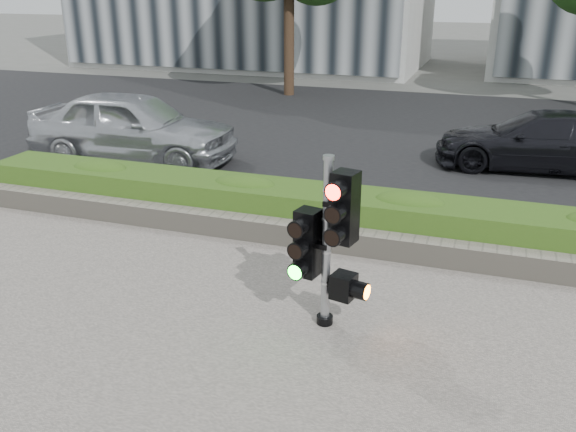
{
  "coord_description": "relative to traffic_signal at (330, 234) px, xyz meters",
  "views": [
    {
      "loc": [
        2.57,
        -6.25,
        3.79
      ],
      "look_at": [
        0.22,
        0.6,
        1.0
      ],
      "focal_mm": 38.0,
      "sensor_mm": 36.0,
      "label": 1
    }
  ],
  "objects": [
    {
      "name": "traffic_signal",
      "position": [
        0.0,
        0.0,
        0.0
      ],
      "size": [
        0.74,
        0.59,
        2.04
      ],
      "rotation": [
        0.0,
        0.0,
        -0.22
      ],
      "color": "black",
      "rests_on": "sidewalk"
    },
    {
      "name": "curb",
      "position": [
        -0.98,
        3.32,
        -1.1
      ],
      "size": [
        60.0,
        0.25,
        0.12
      ],
      "primitive_type": "cube",
      "color": "gray",
      "rests_on": "ground"
    },
    {
      "name": "road",
      "position": [
        -0.98,
        10.17,
        -1.15
      ],
      "size": [
        60.0,
        13.0,
        0.02
      ],
      "primitive_type": "cube",
      "color": "black",
      "rests_on": "ground"
    },
    {
      "name": "ground",
      "position": [
        -0.98,
        0.17,
        -1.16
      ],
      "size": [
        120.0,
        120.0,
        0.0
      ],
      "primitive_type": "plane",
      "color": "#51514C",
      "rests_on": "ground"
    },
    {
      "name": "hedge",
      "position": [
        -0.98,
        2.72,
        -0.79
      ],
      "size": [
        12.0,
        1.0,
        0.68
      ],
      "primitive_type": "cube",
      "color": "#5D902C",
      "rests_on": "sidewalk"
    },
    {
      "name": "stone_wall",
      "position": [
        -0.98,
        2.07,
        -0.96
      ],
      "size": [
        12.0,
        0.32,
        0.34
      ],
      "primitive_type": "cube",
      "color": "gray",
      "rests_on": "sidewalk"
    },
    {
      "name": "car_dark",
      "position": [
        2.55,
        7.63,
        -0.52
      ],
      "size": [
        4.37,
        2.0,
        1.24
      ],
      "primitive_type": "imported",
      "rotation": [
        0.0,
        0.0,
        -1.51
      ],
      "color": "black",
      "rests_on": "road"
    },
    {
      "name": "car_silver",
      "position": [
        -5.96,
        5.36,
        -0.36
      ],
      "size": [
        4.68,
        2.04,
        1.57
      ],
      "primitive_type": "imported",
      "rotation": [
        0.0,
        0.0,
        1.61
      ],
      "color": "silver",
      "rests_on": "road"
    }
  ]
}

